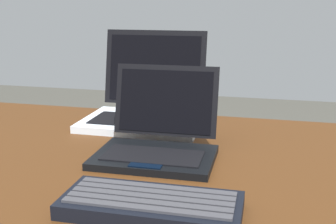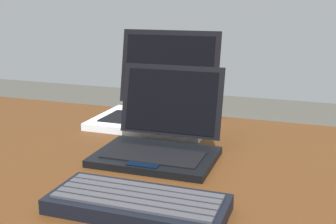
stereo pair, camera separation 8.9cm
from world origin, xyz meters
name	(u,v)px [view 1 (the left image)]	position (x,y,z in m)	size (l,w,h in m)	color
desk	(161,204)	(0.00, 0.00, 0.64)	(1.65, 0.83, 0.73)	#462610
laptop_front	(158,139)	(-0.02, 0.04, 0.77)	(0.26, 0.23, 0.19)	black
laptop_rear	(146,105)	(-0.12, 0.30, 0.78)	(0.33, 0.27, 0.25)	silver
external_keyboard	(151,205)	(0.04, -0.22, 0.75)	(0.30, 0.13, 0.03)	black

